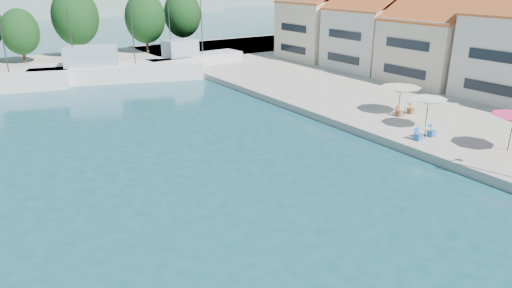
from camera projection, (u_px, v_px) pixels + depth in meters
quay_right at (442, 92)px, 45.15m from camera, size 32.00×92.00×0.60m
quay_far at (45, 66)px, 58.39m from camera, size 90.00×16.00×0.60m
building_04 at (435, 39)px, 46.90m from camera, size 9.00×8.80×9.20m
building_05 at (370, 29)px, 53.84m from camera, size 8.40×8.80×9.70m
building_06 at (319, 21)px, 60.78m from camera, size 9.00×8.80×10.20m
trawler_03 at (115, 71)px, 51.41m from camera, size 19.04×10.72×10.20m
trawler_04 at (192, 61)px, 57.28m from camera, size 13.06×4.43×10.20m
tree_05 at (20, 32)px, 57.18m from camera, size 4.58×4.58×6.78m
tree_06 at (75, 17)px, 61.88m from camera, size 6.18×6.18×9.14m
tree_07 at (145, 18)px, 65.01m from camera, size 5.71×5.71×8.46m
tree_08 at (182, 14)px, 71.02m from camera, size 5.76×5.76×8.53m
umbrella_white at (429, 102)px, 32.73m from camera, size 2.60×2.60×2.24m
umbrella_cream at (401, 90)px, 36.41m from camera, size 3.21×3.21×2.16m
cafe_table_02 at (425, 134)px, 31.18m from camera, size 1.82×0.70×0.76m
cafe_table_03 at (405, 111)px, 36.48m from camera, size 1.82×0.70×0.76m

